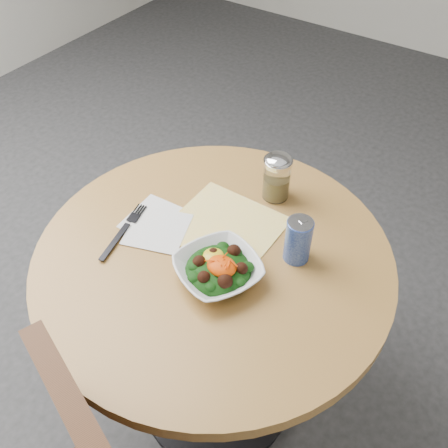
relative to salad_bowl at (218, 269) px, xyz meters
name	(u,v)px	position (x,y,z in m)	size (l,w,h in m)	color
ground	(216,393)	(-0.05, 0.05, -0.78)	(6.00, 6.00, 0.00)	#2B2C2E
table	(214,300)	(-0.05, 0.05, -0.22)	(0.90, 0.90, 0.75)	black
cloth_napkin	(225,226)	(-0.08, 0.15, -0.03)	(0.27, 0.25, 0.00)	yellow
paper_napkins	(157,224)	(-0.23, 0.05, -0.03)	(0.20, 0.20, 0.00)	silver
salad_bowl	(218,269)	(0.00, 0.00, 0.00)	(0.26, 0.26, 0.07)	silver
fork	(124,229)	(-0.29, -0.01, -0.02)	(0.07, 0.22, 0.00)	black
spice_shaker	(277,177)	(-0.03, 0.33, 0.04)	(0.08, 0.08, 0.14)	silver
beverage_can	(298,240)	(0.12, 0.16, 0.03)	(0.06, 0.06, 0.12)	navy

